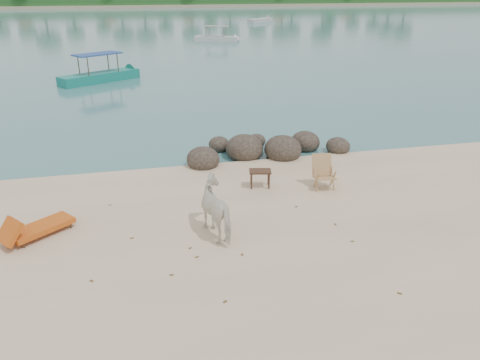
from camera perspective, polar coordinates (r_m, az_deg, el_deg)
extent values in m
plane|color=#396D72|center=(99.97, -12.40, 18.87)|extent=(400.00, 400.00, 0.00)
cube|color=tan|center=(179.87, -13.07, 20.37)|extent=(420.00, 90.00, 1.40)
ellipsoid|color=#2D231E|center=(16.90, -4.52, 2.44)|extent=(1.19, 1.31, 0.89)
ellipsoid|color=#2D231E|center=(17.84, 0.55, 3.75)|extent=(1.42, 1.56, 1.07)
ellipsoid|color=#2D231E|center=(17.84, 5.24, 3.64)|extent=(1.40, 1.54, 1.05)
ellipsoid|color=#2D231E|center=(18.95, 7.96, 4.54)|extent=(1.14, 1.26, 0.86)
ellipsoid|color=#2D231E|center=(18.76, 11.85, 3.95)|extent=(0.93, 1.02, 0.70)
ellipsoid|color=#2D231E|center=(18.64, -2.57, 4.25)|extent=(0.84, 0.92, 0.63)
ellipsoid|color=#2D231E|center=(19.16, 2.05, 4.73)|extent=(0.73, 0.80, 0.54)
imported|color=silver|center=(12.05, -2.47, -3.62)|extent=(1.24, 1.85, 1.44)
plane|color=brown|center=(11.45, 0.25, -9.21)|extent=(0.10, 0.10, 0.00)
plane|color=brown|center=(13.84, 6.86, -3.37)|extent=(0.14, 0.14, 0.00)
plane|color=brown|center=(13.04, 11.53, -5.43)|extent=(0.12, 0.12, 0.00)
plane|color=brown|center=(11.77, -6.09, -8.38)|extent=(0.14, 0.14, 0.00)
plane|color=brown|center=(11.05, -17.62, -11.77)|extent=(0.14, 0.14, 0.00)
plane|color=brown|center=(11.41, -5.28, -9.46)|extent=(0.13, 0.13, 0.00)
plane|color=brown|center=(12.45, -13.04, -7.03)|extent=(0.12, 0.12, 0.00)
plane|color=brown|center=(10.85, -8.35, -11.51)|extent=(0.12, 0.12, 0.00)
plane|color=brown|center=(12.33, 13.52, -7.39)|extent=(0.12, 0.12, 0.00)
plane|color=brown|center=(10.73, 18.86, -13.07)|extent=(0.14, 0.14, 0.00)
plane|color=brown|center=(9.97, -1.83, -14.73)|extent=(0.14, 0.14, 0.00)
plane|color=brown|center=(14.38, -15.57, -3.06)|extent=(0.12, 0.12, 0.00)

